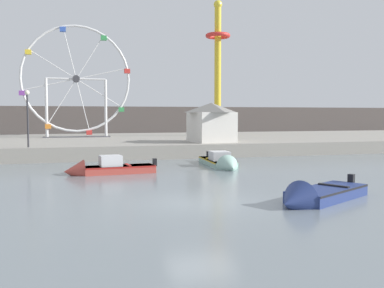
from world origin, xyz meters
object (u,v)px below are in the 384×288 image
at_px(motorboat_navy_blue, 314,196).
at_px(carnival_booth_white_ticket, 211,122).
at_px(motorboat_seafoam, 222,163).
at_px(drop_tower_yellow_tower, 218,69).
at_px(motorboat_faded_red, 103,169).
at_px(promenade_lamp_near, 27,110).
at_px(ferris_wheel_white_frame, 76,81).

bearing_deg(motorboat_navy_blue, carnival_booth_white_ticket, -126.47).
distance_m(motorboat_seafoam, drop_tower_yellow_tower, 21.50).
xyz_separation_m(motorboat_faded_red, promenade_lamp_near, (-4.49, 7.48, 3.28)).
distance_m(ferris_wheel_white_frame, drop_tower_yellow_tower, 14.75).
relative_size(motorboat_navy_blue, motorboat_faded_red, 0.96).
bearing_deg(motorboat_seafoam, drop_tower_yellow_tower, 165.64).
relative_size(motorboat_faded_red, ferris_wheel_white_frame, 0.47).
height_order(ferris_wheel_white_frame, promenade_lamp_near, ferris_wheel_white_frame).
bearing_deg(carnival_booth_white_ticket, motorboat_faded_red, -139.52).
xyz_separation_m(motorboat_navy_blue, promenade_lamp_near, (-11.38, 17.62, 3.34)).
height_order(carnival_booth_white_ticket, promenade_lamp_near, promenade_lamp_near).
distance_m(motorboat_faded_red, ferris_wheel_white_frame, 21.49).
height_order(motorboat_faded_red, drop_tower_yellow_tower, drop_tower_yellow_tower).
bearing_deg(ferris_wheel_white_frame, promenade_lamp_near, -104.95).
relative_size(motorboat_navy_blue, promenade_lamp_near, 1.28).
height_order(motorboat_navy_blue, motorboat_faded_red, motorboat_faded_red).
bearing_deg(drop_tower_yellow_tower, motorboat_navy_blue, -102.56).
xyz_separation_m(motorboat_faded_red, ferris_wheel_white_frame, (-1.00, 20.53, 6.28)).
bearing_deg(carnival_booth_white_ticket, motorboat_seafoam, -109.20).
height_order(motorboat_navy_blue, drop_tower_yellow_tower, drop_tower_yellow_tower).
bearing_deg(motorboat_navy_blue, ferris_wheel_white_frame, -104.62).
height_order(motorboat_navy_blue, motorboat_seafoam, motorboat_seafoam).
distance_m(motorboat_navy_blue, motorboat_seafoam, 11.39).
relative_size(motorboat_faded_red, drop_tower_yellow_tower, 0.36).
distance_m(drop_tower_yellow_tower, carnival_booth_white_ticket, 12.54).
bearing_deg(motorboat_faded_red, drop_tower_yellow_tower, -129.03).
bearing_deg(promenade_lamp_near, motorboat_faded_red, -59.03).
bearing_deg(motorboat_seafoam, carnival_booth_white_ticket, 170.02).
relative_size(motorboat_navy_blue, drop_tower_yellow_tower, 0.35).
xyz_separation_m(motorboat_faded_red, drop_tower_yellow_tower, (13.66, 20.20, 7.88)).
bearing_deg(ferris_wheel_white_frame, motorboat_navy_blue, -75.56).
height_order(motorboat_faded_red, promenade_lamp_near, promenade_lamp_near).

